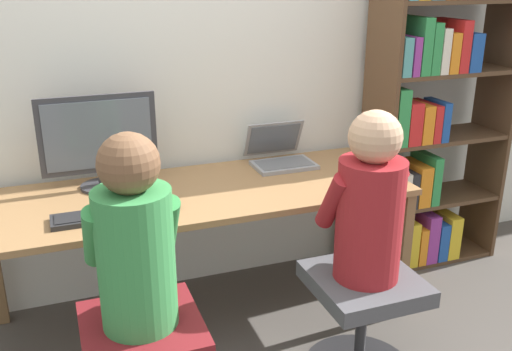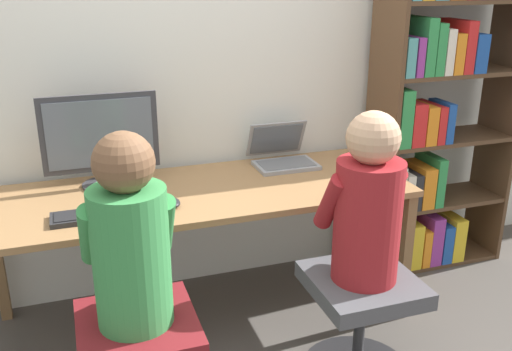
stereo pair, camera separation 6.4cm
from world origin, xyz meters
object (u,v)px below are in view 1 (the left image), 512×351
object	(u,v)px
keyboard	(104,216)
desktop_monitor	(99,142)
person_at_laptop	(370,204)
person_at_monitor	(135,241)
bookshelf	(429,108)
laptop	(280,156)
office_chair_right	(362,319)

from	to	relation	value
keyboard	desktop_monitor	bearing A→B (deg)	83.97
person_at_laptop	person_at_monitor	bearing A→B (deg)	-179.42
desktop_monitor	keyboard	xyz separation A→B (m)	(-0.04, -0.37, -0.22)
person_at_monitor	person_at_laptop	distance (m)	0.92
bookshelf	person_at_monitor	bearing A→B (deg)	-155.30
laptop	keyboard	xyz separation A→B (m)	(-0.97, -0.39, -0.03)
laptop	bookshelf	xyz separation A→B (m)	(0.87, -0.06, 0.20)
desktop_monitor	bookshelf	size ratio (longest dim) A/B	0.28
laptop	person_at_laptop	distance (m)	0.88
desktop_monitor	bookshelf	bearing A→B (deg)	-1.22
desktop_monitor	person_at_laptop	bearing A→B (deg)	-41.97
person_at_monitor	keyboard	bearing A→B (deg)	96.88
laptop	person_at_laptop	size ratio (longest dim) A/B	0.46
desktop_monitor	laptop	distance (m)	0.95
office_chair_right	bookshelf	xyz separation A→B (m)	(0.86, 0.81, 0.66)
person_at_laptop	bookshelf	size ratio (longest dim) A/B	0.36
desktop_monitor	bookshelf	distance (m)	1.80
laptop	office_chair_right	size ratio (longest dim) A/B	0.64
desktop_monitor	laptop	bearing A→B (deg)	1.62
keyboard	bookshelf	xyz separation A→B (m)	(1.84, 0.33, 0.23)
bookshelf	laptop	bearing A→B (deg)	175.76
desktop_monitor	office_chair_right	world-z (taller)	desktop_monitor
office_chair_right	person_at_monitor	bearing A→B (deg)	-179.71
desktop_monitor	person_at_monitor	distance (m)	0.87
person_at_monitor	laptop	bearing A→B (deg)	44.26
keyboard	person_at_monitor	xyz separation A→B (m)	(0.06, -0.49, 0.10)
laptop	person_at_laptop	bearing A→B (deg)	-88.97
laptop	bookshelf	world-z (taller)	bookshelf
keyboard	person_at_monitor	bearing A→B (deg)	-83.12
office_chair_right	person_at_laptop	bearing A→B (deg)	90.00
laptop	person_at_monitor	distance (m)	1.27
person_at_monitor	office_chair_right	bearing A→B (deg)	0.29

